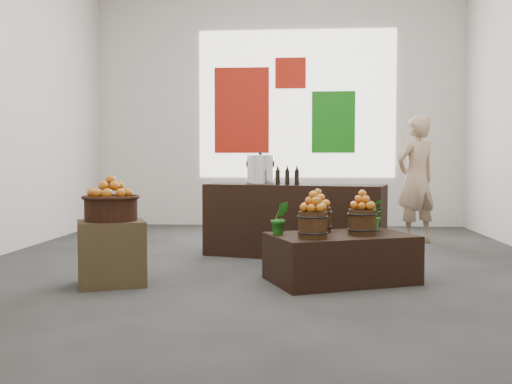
# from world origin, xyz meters

# --- Properties ---
(ground) EXTENTS (7.00, 7.00, 0.00)m
(ground) POSITION_xyz_m (0.00, 0.00, 0.00)
(ground) COLOR #393937
(ground) RESTS_ON ground
(back_wall) EXTENTS (6.00, 0.04, 4.00)m
(back_wall) POSITION_xyz_m (0.00, 3.50, 2.00)
(back_wall) COLOR silver
(back_wall) RESTS_ON ground
(back_opening) EXTENTS (3.20, 0.02, 2.40)m
(back_opening) POSITION_xyz_m (0.30, 3.48, 2.00)
(back_opening) COLOR white
(back_opening) RESTS_ON back_wall
(deco_red_left) EXTENTS (0.90, 0.04, 1.40)m
(deco_red_left) POSITION_xyz_m (-0.60, 3.47, 1.90)
(deco_red_left) COLOR #A6190C
(deco_red_left) RESTS_ON back_wall
(deco_green_right) EXTENTS (0.70, 0.04, 1.00)m
(deco_green_right) POSITION_xyz_m (0.90, 3.47, 1.70)
(deco_green_right) COLOR #146B10
(deco_green_right) RESTS_ON back_wall
(deco_red_upper) EXTENTS (0.50, 0.04, 0.50)m
(deco_red_upper) POSITION_xyz_m (0.20, 3.47, 2.50)
(deco_red_upper) COLOR #A6190C
(deco_red_upper) RESTS_ON back_wall
(crate) EXTENTS (0.68, 0.62, 0.55)m
(crate) POSITION_xyz_m (-1.25, -1.20, 0.28)
(crate) COLOR #4B3D23
(crate) RESTS_ON ground
(wicker_basket) EXTENTS (0.44, 0.44, 0.20)m
(wicker_basket) POSITION_xyz_m (-1.25, -1.20, 0.65)
(wicker_basket) COLOR black
(wicker_basket) RESTS_ON crate
(apples_in_basket) EXTENTS (0.34, 0.34, 0.18)m
(apples_in_basket) POSITION_xyz_m (-1.25, -1.20, 0.84)
(apples_in_basket) COLOR #971A04
(apples_in_basket) RESTS_ON wicker_basket
(display_table) EXTENTS (1.40, 1.15, 0.42)m
(display_table) POSITION_xyz_m (0.71, -0.91, 0.21)
(display_table) COLOR black
(display_table) RESTS_ON ground
(apple_bucket_front_left) EXTENTS (0.24, 0.24, 0.22)m
(apple_bucket_front_left) POSITION_xyz_m (0.46, -1.20, 0.53)
(apple_bucket_front_left) COLOR #3D2310
(apple_bucket_front_left) RESTS_ON display_table
(apples_in_bucket_front_left) EXTENTS (0.18, 0.18, 0.16)m
(apples_in_bucket_front_left) POSITION_xyz_m (0.46, -1.20, 0.72)
(apples_in_bucket_front_left) COLOR #971A04
(apples_in_bucket_front_left) RESTS_ON apple_bucket_front_left
(apple_bucket_front_right) EXTENTS (0.24, 0.24, 0.22)m
(apple_bucket_front_right) POSITION_xyz_m (0.89, -0.94, 0.53)
(apple_bucket_front_right) COLOR #3D2310
(apple_bucket_front_right) RESTS_ON display_table
(apples_in_bucket_front_right) EXTENTS (0.18, 0.18, 0.16)m
(apples_in_bucket_front_right) POSITION_xyz_m (0.89, -0.94, 0.72)
(apples_in_bucket_front_right) COLOR #971A04
(apples_in_bucket_front_right) RESTS_ON apple_bucket_front_right
(apple_bucket_rear) EXTENTS (0.24, 0.24, 0.22)m
(apple_bucket_rear) POSITION_xyz_m (0.52, -0.76, 0.53)
(apple_bucket_rear) COLOR #3D2310
(apple_bucket_rear) RESTS_ON display_table
(apples_in_bucket_rear) EXTENTS (0.18, 0.18, 0.16)m
(apples_in_bucket_rear) POSITION_xyz_m (0.52, -0.76, 0.72)
(apples_in_bucket_rear) COLOR #971A04
(apples_in_bucket_rear) RESTS_ON apple_bucket_rear
(herb_garnish_right) EXTENTS (0.33, 0.31, 0.29)m
(herb_garnish_right) POSITION_xyz_m (1.02, -0.67, 0.56)
(herb_garnish_right) COLOR #1A6916
(herb_garnish_right) RESTS_ON display_table
(herb_garnish_left) EXTENTS (0.19, 0.17, 0.29)m
(herb_garnish_left) POSITION_xyz_m (0.18, -0.98, 0.56)
(herb_garnish_left) COLOR #1A6916
(herb_garnish_left) RESTS_ON display_table
(counter) EXTENTS (2.06, 1.12, 0.80)m
(counter) POSITION_xyz_m (0.30, 0.41, 0.40)
(counter) COLOR black
(counter) RESTS_ON ground
(stock_pot_left) EXTENTS (0.30, 0.30, 0.30)m
(stock_pot_left) POSITION_xyz_m (-0.09, 0.51, 0.95)
(stock_pot_left) COLOR silver
(stock_pot_left) RESTS_ON counter
(oil_cruets) EXTENTS (0.22, 0.11, 0.22)m
(oil_cruets) POSITION_xyz_m (0.24, 0.22, 0.91)
(oil_cruets) COLOR black
(oil_cruets) RESTS_ON counter
(shopper) EXTENTS (0.72, 0.65, 1.65)m
(shopper) POSITION_xyz_m (1.85, 1.55, 0.82)
(shopper) COLOR tan
(shopper) RESTS_ON ground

